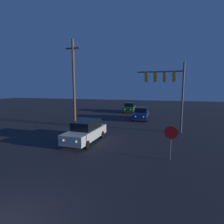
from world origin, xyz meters
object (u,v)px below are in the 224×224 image
(car_near, at_px, (86,131))
(car_mid, at_px, (141,113))
(stop_sign, at_px, (171,136))
(car_far, at_px, (129,107))
(traffic_signal_mast, at_px, (168,85))
(utility_pole, at_px, (74,82))

(car_near, distance_m, car_mid, 11.85)
(car_near, relative_size, stop_sign, 2.31)
(car_far, bearing_deg, traffic_signal_mast, 112.31)
(car_far, bearing_deg, stop_sign, 104.36)
(car_mid, xyz_separation_m, traffic_signal_mast, (3.32, -6.23, 3.77))
(car_far, distance_m, utility_pole, 14.46)
(car_mid, height_order, traffic_signal_mast, traffic_signal_mast)
(car_mid, distance_m, stop_sign, 13.89)
(utility_pole, bearing_deg, car_mid, 43.75)
(car_near, relative_size, utility_pole, 0.51)
(car_near, bearing_deg, utility_pole, -51.61)
(car_near, height_order, traffic_signal_mast, traffic_signal_mast)
(car_mid, bearing_deg, utility_pole, 42.18)
(car_far, relative_size, traffic_signal_mast, 0.73)
(stop_sign, bearing_deg, utility_pole, 145.50)
(car_far, height_order, stop_sign, stop_sign)
(car_near, height_order, car_far, same)
(traffic_signal_mast, bearing_deg, stop_sign, -88.55)
(car_far, height_order, traffic_signal_mast, traffic_signal_mast)
(car_mid, xyz_separation_m, car_far, (-3.06, 6.97, 0.00))
(car_mid, relative_size, utility_pole, 0.51)
(stop_sign, height_order, utility_pole, utility_pole)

